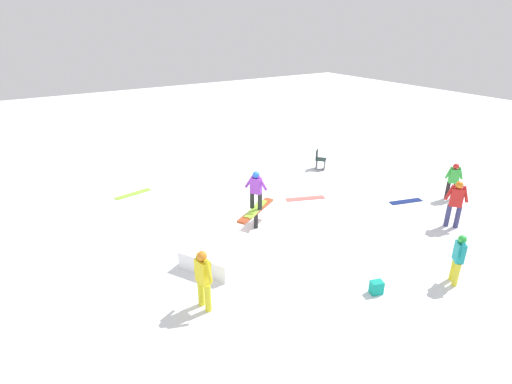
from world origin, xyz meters
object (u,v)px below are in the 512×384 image
(rail_feature, at_px, (256,212))
(bystander_red, at_px, (456,202))
(main_rider_on_rail, at_px, (256,191))
(loose_snowboard_coral, at_px, (305,198))
(bystander_yellow, at_px, (203,277))
(loose_snowboard_lime, at_px, (133,194))
(backpack_on_snow, at_px, (376,287))
(bystander_teal, at_px, (458,257))
(folding_chair, at_px, (320,160))
(bystander_green, at_px, (453,179))
(loose_snowboard_navy, at_px, (406,201))

(rail_feature, relative_size, bystander_red, 1.15)
(main_rider_on_rail, bearing_deg, loose_snowboard_coral, -17.63)
(bystander_yellow, height_order, loose_snowboard_lime, bystander_yellow)
(backpack_on_snow, bearing_deg, bystander_teal, -2.71)
(loose_snowboard_coral, bearing_deg, rail_feature, -140.64)
(loose_snowboard_lime, distance_m, backpack_on_snow, 9.87)
(loose_snowboard_coral, xyz_separation_m, folding_chair, (2.63, 2.25, 0.40))
(bystander_red, height_order, loose_snowboard_coral, bystander_red)
(loose_snowboard_coral, bearing_deg, folding_chair, 61.69)
(bystander_green, distance_m, loose_snowboard_lime, 12.15)
(bystander_teal, xyz_separation_m, bystander_green, (4.70, 3.20, 0.01))
(rail_feature, relative_size, bystander_teal, 1.33)
(bystander_teal, xyz_separation_m, bystander_red, (2.73, 1.86, 0.12))
(loose_snowboard_navy, bearing_deg, bystander_teal, -112.38)
(rail_feature, relative_size, bystander_green, 1.30)
(loose_snowboard_lime, bearing_deg, bystander_red, 123.72)
(bystander_yellow, xyz_separation_m, bystander_green, (10.53, 0.66, -0.07))
(bystander_red, bearing_deg, folding_chair, 142.19)
(main_rider_on_rail, xyz_separation_m, backpack_on_snow, (0.70, -4.46, -1.14))
(rail_feature, height_order, loose_snowboard_navy, rail_feature)
(bystander_teal, xyz_separation_m, loose_snowboard_navy, (3.10, 3.91, -0.77))
(main_rider_on_rail, xyz_separation_m, folding_chair, (5.43, 3.17, -0.89))
(rail_feature, height_order, loose_snowboard_lime, rail_feature)
(main_rider_on_rail, height_order, bystander_yellow, main_rider_on_rail)
(main_rider_on_rail, height_order, bystander_red, main_rider_on_rail)
(loose_snowboard_navy, height_order, loose_snowboard_lime, same)
(loose_snowboard_navy, distance_m, backpack_on_snow, 6.00)
(loose_snowboard_coral, bearing_deg, loose_snowboard_navy, -15.45)
(loose_snowboard_navy, bearing_deg, bystander_yellow, -155.32)
(loose_snowboard_lime, bearing_deg, rail_feature, 107.43)
(bystander_yellow, xyz_separation_m, backpack_on_snow, (3.81, -1.79, -0.69))
(loose_snowboard_coral, bearing_deg, loose_snowboard_lime, 165.01)
(bystander_green, xyz_separation_m, loose_snowboard_lime, (-9.99, 6.86, -0.78))
(main_rider_on_rail, relative_size, bystander_teal, 0.93)
(bystander_yellow, distance_m, folding_chair, 10.36)
(backpack_on_snow, bearing_deg, bystander_yellow, 172.89)
(main_rider_on_rail, height_order, loose_snowboard_lime, main_rider_on_rail)
(rail_feature, xyz_separation_m, loose_snowboard_coral, (2.80, 0.92, -0.55))
(loose_snowboard_navy, xyz_separation_m, loose_snowboard_lime, (-8.38, 6.15, 0.00))
(loose_snowboard_lime, relative_size, backpack_on_snow, 4.21)
(loose_snowboard_lime, bearing_deg, main_rider_on_rail, 107.43)
(rail_feature, height_order, bystander_yellow, bystander_yellow)
(bystander_green, relative_size, loose_snowboard_coral, 0.95)
(main_rider_on_rail, height_order, loose_snowboard_coral, main_rider_on_rail)
(loose_snowboard_coral, bearing_deg, bystander_green, -11.36)
(bystander_yellow, height_order, bystander_teal, bystander_yellow)
(rail_feature, xyz_separation_m, bystander_yellow, (-3.12, -2.67, 0.30))
(main_rider_on_rail, distance_m, bystander_red, 6.40)
(bystander_red, bearing_deg, rail_feature, -159.59)
(bystander_yellow, xyz_separation_m, loose_snowboard_lime, (0.54, 7.52, -0.85))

